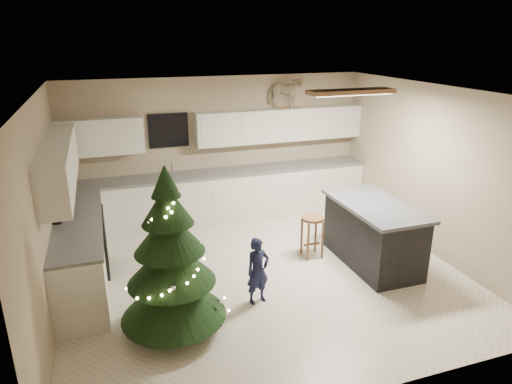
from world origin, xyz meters
TOP-DOWN VIEW (x-y plane):
  - ground_plane at (0.00, 0.00)m, footprint 5.50×5.50m
  - room_shell at (0.02, 0.00)m, footprint 5.52×5.02m
  - cabinetry at (-0.91, 1.65)m, footprint 5.50×3.20m
  - island at (1.67, -0.18)m, footprint 0.90×1.70m
  - bar_stool at (0.90, 0.31)m, footprint 0.34×0.34m
  - christmas_tree at (-1.43, -0.87)m, footprint 1.26×1.22m
  - toddler at (-0.31, -0.64)m, footprint 0.36×0.28m
  - rocking_horse at (1.22, 2.33)m, footprint 0.71×0.51m

SIDE VIEW (x-z plane):
  - ground_plane at x=0.00m, z-range 0.00..0.00m
  - toddler at x=-0.31m, z-range 0.00..0.89m
  - island at x=1.67m, z-range 0.00..0.95m
  - bar_stool at x=0.90m, z-range 0.17..0.82m
  - cabinetry at x=-0.91m, z-range -0.24..1.76m
  - christmas_tree at x=-1.43m, z-range -0.18..1.84m
  - room_shell at x=0.02m, z-range 0.44..3.05m
  - rocking_horse at x=1.22m, z-range 2.01..2.58m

